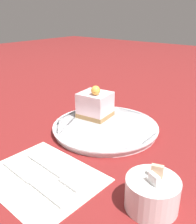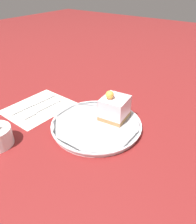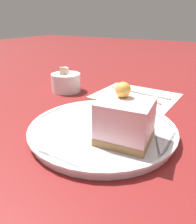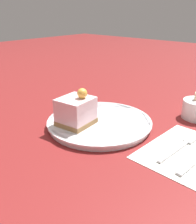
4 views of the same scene
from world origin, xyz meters
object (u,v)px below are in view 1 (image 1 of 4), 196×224
at_px(cake_slice, 95,104).
at_px(fork, 56,173).
at_px(knife, 26,178).
at_px(plate, 105,127).
at_px(sugar_bowl, 152,193).

bearing_deg(cake_slice, fork, 16.23).
distance_m(fork, knife, 0.06).
xyz_separation_m(plate, cake_slice, (-0.03, -0.06, 0.05)).
height_order(cake_slice, knife, cake_slice).
height_order(fork, sugar_bowl, sugar_bowl).
distance_m(cake_slice, fork, 0.28).
distance_m(cake_slice, sugar_bowl, 0.37).
bearing_deg(sugar_bowl, cake_slice, -125.48).
xyz_separation_m(plate, knife, (0.27, 0.01, -0.01)).
relative_size(fork, knife, 0.89).
bearing_deg(plate, knife, 1.88).
bearing_deg(fork, sugar_bowl, 106.62).
bearing_deg(cake_slice, knife, 6.46).
height_order(knife, sugar_bowl, sugar_bowl).
xyz_separation_m(cake_slice, sugar_bowl, (0.21, 0.30, -0.03)).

